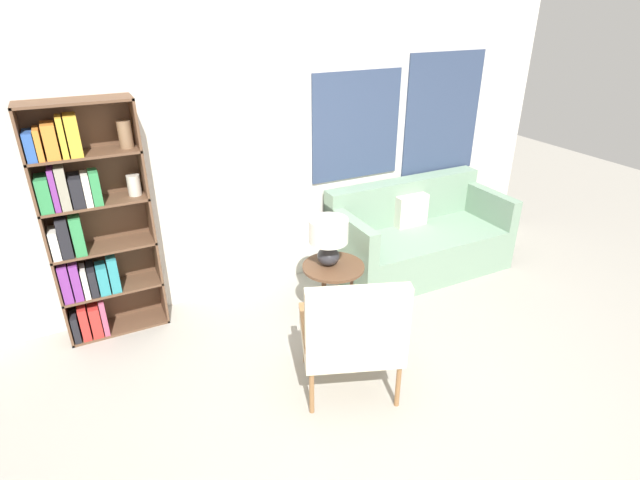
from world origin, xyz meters
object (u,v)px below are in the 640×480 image
(armchair, at_px, (353,333))
(side_table, at_px, (333,271))
(bookshelf, at_px, (87,227))
(couch, at_px, (416,239))
(table_lamp, at_px, (328,236))

(armchair, relative_size, side_table, 1.82)
(bookshelf, xyz_separation_m, side_table, (1.88, -0.72, -0.52))
(couch, xyz_separation_m, side_table, (-1.25, -0.44, 0.15))
(couch, distance_m, table_lamp, 1.43)
(side_table, bearing_deg, couch, 19.53)
(table_lamp, bearing_deg, bookshelf, 160.00)
(couch, relative_size, table_lamp, 4.28)
(bookshelf, xyz_separation_m, armchair, (1.52, -1.67, -0.44))
(bookshelf, height_order, table_lamp, bookshelf)
(bookshelf, bearing_deg, armchair, -47.62)
(bookshelf, xyz_separation_m, table_lamp, (1.85, -0.67, -0.19))
(armchair, distance_m, side_table, 1.02)
(armchair, xyz_separation_m, couch, (1.61, 1.40, -0.22))
(bookshelf, bearing_deg, side_table, -20.88)
(couch, bearing_deg, bookshelf, 175.04)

